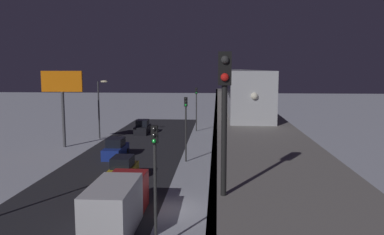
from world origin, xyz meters
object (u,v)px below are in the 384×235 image
Objects in this scene: sedan_blue at (116,149)px; sedan_black at (143,128)px; traffic_light_mid at (186,120)px; traffic_light_far at (196,103)px; subway_train at (238,85)px; sedan_yellow at (123,170)px; rail_signal at (224,99)px; traffic_light_near at (155,169)px; box_truck at (118,203)px; commercial_billboard at (62,89)px.

sedan_black is at bearing -90.00° from sedan_blue.
traffic_light_mid is (-7.50, 16.10, 3.40)m from sedan_black.
traffic_light_mid is at bearing 167.67° from sedan_blue.
sedan_blue is 18.92m from traffic_light_far.
sedan_blue is 0.73× the size of traffic_light_far.
subway_train is 16.77m from sedan_yellow.
rail_signal reaches higher than traffic_light_near.
rail_signal is 31.15m from sedan_blue.
box_truck is at bearing -46.20° from traffic_light_near.
sedan_yellow is at bearing 128.41° from commercial_billboard.
sedan_blue and sedan_yellow have the same top height.
commercial_billboard reaches higher than traffic_light_mid.
sedan_blue is at bearing 90.00° from sedan_black.
sedan_yellow is 0.70× the size of traffic_light_far.
traffic_light_far is 0.72× the size of commercial_billboard.
commercial_billboard is at bearing -61.09° from box_truck.
rail_signal is at bearing 94.12° from traffic_light_far.
traffic_light_near is at bearing -67.65° from rail_signal.
subway_train is at bearing -165.16° from sedan_blue.
traffic_light_mid is at bearing -99.67° from box_truck.
commercial_billboard is at bearing 128.41° from sedan_yellow.
rail_signal reaches higher than sedan_yellow.
subway_train is 4.98× the size of box_truck.
traffic_light_mid is (-4.70, -6.66, 3.40)m from sedan_yellow.
subway_train reaches higher than sedan_yellow.
sedan_yellow is at bearing -77.73° from box_truck.
box_truck is at bearing 105.35° from sedan_blue.
subway_train reaches higher than traffic_light_far.
rail_signal is (2.08, 31.63, 0.95)m from subway_train.
traffic_light_far is at bearing -90.00° from traffic_light_near.
traffic_light_far is (0.00, -37.33, 0.00)m from traffic_light_near.
sedan_yellow is 0.70× the size of traffic_light_near.
rail_signal is 0.95× the size of sedan_black.
traffic_light_near is at bearing 133.80° from box_truck.
subway_train is at bearing -102.69° from traffic_light_near.
box_truck is at bearing -77.73° from sedan_yellow.
sedan_black is at bearing 97.01° from sedan_yellow.
sedan_yellow is (10.04, 11.70, -6.60)m from subway_train.
sedan_black is at bearing 18.87° from traffic_light_far.
sedan_blue is at bearing -69.14° from rail_signal.
box_truck is 34.74m from traffic_light_far.
sedan_blue is 14.46m from sedan_black.
sedan_blue is at bearing 66.23° from traffic_light_far.
box_truck is (-4.80, 31.95, 0.55)m from sedan_black.
sedan_black is at bearing -40.75° from subway_train.
traffic_light_far is (5.34, -13.63, -3.20)m from subway_train.
sedan_blue is (10.76, -28.23, -7.56)m from rail_signal.
rail_signal is at bearing 118.94° from commercial_billboard.
subway_train is 14.83m from sedan_blue.
subway_train reaches higher than traffic_light_mid.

